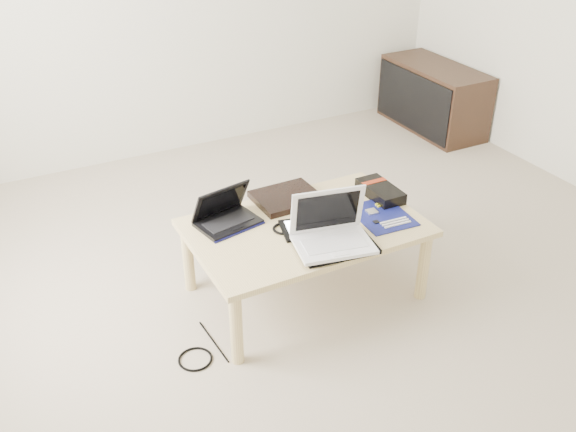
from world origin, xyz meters
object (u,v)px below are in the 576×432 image
netbook (226,216)px  gpu_box (380,191)px  coffee_table (305,234)px  media_cabinet (432,97)px  white_laptop (332,233)px

netbook → gpu_box: (0.81, -0.12, -0.01)m
coffee_table → media_cabinet: bearing=36.6°
media_cabinet → gpu_box: 1.99m
gpu_box → netbook: bearing=171.6°
coffee_table → media_cabinet: size_ratio=1.22×
media_cabinet → netbook: (-2.25, -1.24, 0.19)m
coffee_table → media_cabinet: (1.93, 1.43, -0.10)m
netbook → white_laptop: size_ratio=0.84×
coffee_table → netbook: (-0.33, 0.19, 0.09)m
white_laptop → media_cabinet: bearing=40.7°
gpu_box → white_laptop: bearing=-148.4°
netbook → white_laptop: bearing=-49.7°
coffee_table → white_laptop: bearing=-85.8°
coffee_table → netbook: size_ratio=3.43×
coffee_table → gpu_box: size_ratio=4.02×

